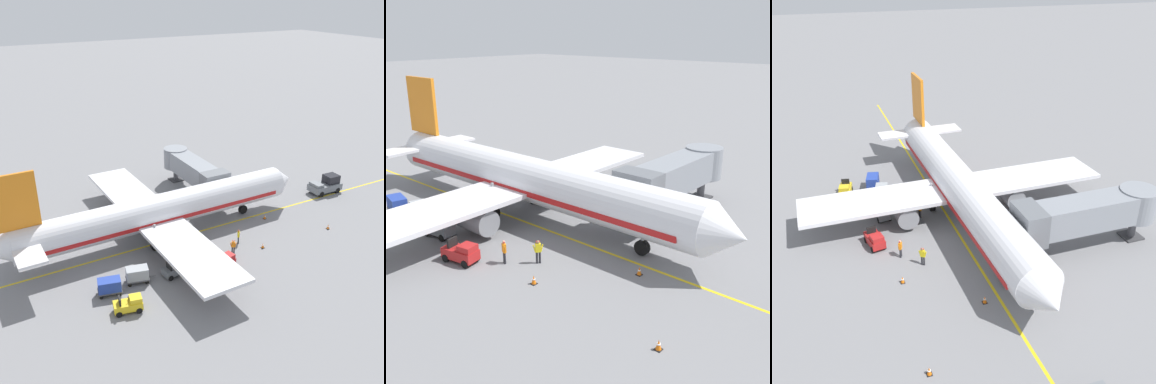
% 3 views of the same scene
% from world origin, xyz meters
% --- Properties ---
extents(ground_plane, '(400.00, 400.00, 0.00)m').
position_xyz_m(ground_plane, '(0.00, 0.00, 0.00)').
color(ground_plane, slate).
extents(gate_lead_in_line, '(0.24, 80.00, 0.01)m').
position_xyz_m(gate_lead_in_line, '(0.00, 0.00, 0.00)').
color(gate_lead_in_line, gold).
rests_on(gate_lead_in_line, ground).
extents(parked_airliner, '(30.06, 37.24, 10.63)m').
position_xyz_m(parked_airliner, '(-1.20, 1.00, 3.19)').
color(parked_airliner, silver).
rests_on(parked_airliner, ground).
extents(jet_bridge, '(13.35, 3.50, 4.98)m').
position_xyz_m(jet_bridge, '(-9.74, 10.05, 3.45)').
color(jet_bridge, gray).
rests_on(jet_bridge, ground).
extents(baggage_tug_lead, '(1.69, 2.68, 1.62)m').
position_xyz_m(baggage_tug_lead, '(7.64, 3.82, 0.71)').
color(baggage_tug_lead, '#B21E1E').
rests_on(baggage_tug_lead, ground).
extents(baggage_tug_spare, '(1.55, 2.63, 1.62)m').
position_xyz_m(baggage_tug_spare, '(6.21, -0.87, 0.71)').
color(baggage_tug_spare, slate).
rests_on(baggage_tug_spare, ground).
extents(baggage_cart_front, '(1.79, 2.98, 1.58)m').
position_xyz_m(baggage_cart_front, '(5.52, -4.63, 0.95)').
color(baggage_cart_front, '#4C4C51').
rests_on(baggage_cart_front, ground).
extents(baggage_cart_second_in_train, '(1.79, 2.98, 1.58)m').
position_xyz_m(baggage_cart_second_in_train, '(5.98, -7.58, 0.95)').
color(baggage_cart_second_in_train, '#4C4C51').
rests_on(baggage_cart_second_in_train, ground).
extents(ground_crew_wing_walker, '(0.63, 0.50, 1.69)m').
position_xyz_m(ground_crew_wing_walker, '(4.34, 7.88, 0.95)').
color(ground_crew_wing_walker, '#232328').
rests_on(ground_crew_wing_walker, ground).
extents(ground_crew_loader, '(0.37, 0.70, 1.69)m').
position_xyz_m(ground_crew_loader, '(2.63, 0.24, 0.95)').
color(ground_crew_loader, '#232328').
rests_on(ground_crew_loader, ground).
extents(ground_crew_marshaller, '(0.42, 0.68, 1.69)m').
position_xyz_m(ground_crew_marshaller, '(5.85, 6.16, 0.95)').
color(ground_crew_marshaller, '#232328').
rests_on(ground_crew_marshaller, ground).
extents(safety_cone_nose_left, '(0.36, 0.36, 0.59)m').
position_xyz_m(safety_cone_nose_left, '(6.85, 18.89, 0.29)').
color(safety_cone_nose_left, black).
rests_on(safety_cone_nose_left, ground).
extents(safety_cone_nose_right, '(0.36, 0.36, 0.59)m').
position_xyz_m(safety_cone_nose_right, '(1.21, 13.96, 0.29)').
color(safety_cone_nose_right, black).
rests_on(safety_cone_nose_right, ground).
extents(safety_cone_wing_tip, '(0.36, 0.36, 0.59)m').
position_xyz_m(safety_cone_wing_tip, '(6.47, 9.64, 0.29)').
color(safety_cone_wing_tip, black).
rests_on(safety_cone_wing_tip, ground).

